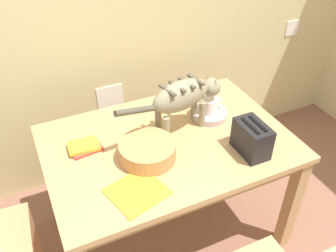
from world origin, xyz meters
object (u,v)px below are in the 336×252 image
(saucer_bowl, at_px, (209,114))
(toaster, at_px, (252,139))
(cat, at_px, (184,97))
(wicker_basket, at_px, (147,151))
(dining_table, at_px, (168,153))
(book_stack, at_px, (85,147))
(coffee_mug, at_px, (210,105))
(magazine, at_px, (137,192))

(saucer_bowl, height_order, toaster, toaster)
(cat, relative_size, wicker_basket, 2.26)
(dining_table, height_order, wicker_basket, wicker_basket)
(book_stack, bearing_deg, cat, -5.95)
(cat, bearing_deg, coffee_mug, 89.83)
(cat, height_order, book_stack, cat)
(magazine, relative_size, book_stack, 1.38)
(saucer_bowl, bearing_deg, magazine, -147.74)
(dining_table, relative_size, toaster, 6.48)
(dining_table, relative_size, magazine, 5.36)
(cat, relative_size, coffee_mug, 4.71)
(dining_table, relative_size, book_stack, 7.41)
(magazine, distance_m, wicker_basket, 0.24)
(saucer_bowl, xyz_separation_m, book_stack, (-0.73, 0.02, -0.00))
(toaster, bearing_deg, book_stack, 153.89)
(saucer_bowl, height_order, coffee_mug, coffee_mug)
(book_stack, bearing_deg, magazine, -70.60)
(dining_table, distance_m, wicker_basket, 0.22)
(coffee_mug, xyz_separation_m, book_stack, (-0.73, 0.02, -0.07))
(saucer_bowl, height_order, wicker_basket, wicker_basket)
(magazine, bearing_deg, book_stack, 93.58)
(cat, distance_m, magazine, 0.56)
(dining_table, distance_m, coffee_mug, 0.37)
(magazine, height_order, toaster, toaster)
(cat, height_order, coffee_mug, cat)
(dining_table, bearing_deg, magazine, -135.85)
(coffee_mug, relative_size, toaster, 0.68)
(cat, bearing_deg, toaster, 24.47)
(saucer_bowl, distance_m, coffee_mug, 0.06)
(dining_table, relative_size, wicker_basket, 4.55)
(cat, height_order, wicker_basket, cat)
(book_stack, relative_size, toaster, 0.87)
(book_stack, height_order, wicker_basket, wicker_basket)
(magazine, distance_m, toaster, 0.63)
(saucer_bowl, xyz_separation_m, wicker_basket, (-0.46, -0.18, 0.03))
(book_stack, distance_m, wicker_basket, 0.34)
(saucer_bowl, xyz_separation_m, magazine, (-0.59, -0.37, -0.02))
(cat, xyz_separation_m, coffee_mug, (0.19, 0.04, -0.13))
(dining_table, height_order, saucer_bowl, saucer_bowl)
(cat, distance_m, toaster, 0.41)
(cat, relative_size, book_stack, 3.67)
(coffee_mug, bearing_deg, saucer_bowl, 180.00)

